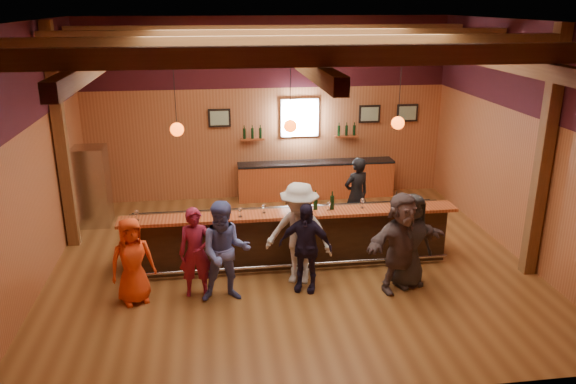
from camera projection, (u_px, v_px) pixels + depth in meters
name	position (u px, v px, depth m)	size (l,w,h in m)	color
room	(290.00, 97.00, 9.93)	(9.04, 9.00, 4.52)	brown
bar_counter	(290.00, 235.00, 10.89)	(6.30, 1.07, 1.11)	black
back_bar_cabinet	(316.00, 180.00, 14.41)	(4.00, 0.52, 0.95)	#923A1A
window	(300.00, 118.00, 14.06)	(0.95, 0.09, 0.95)	silver
framed_pictures	(334.00, 115.00, 14.15)	(5.35, 0.05, 0.45)	black
wine_shelves	(300.00, 135.00, 14.14)	(3.00, 0.18, 0.30)	#923A1A
pendant_lights	(290.00, 126.00, 10.04)	(4.24, 0.24, 1.37)	black
stainless_fridge	(92.00, 186.00, 12.53)	(0.70, 0.70, 1.80)	silver
customer_orange	(132.00, 261.00, 9.28)	(0.73, 0.48, 1.49)	red
customer_redvest	(196.00, 253.00, 9.49)	(0.58, 0.38, 1.58)	maroon
customer_denim	(225.00, 252.00, 9.30)	(0.86, 0.67, 1.76)	#5664AD
customer_white	(299.00, 233.00, 9.89)	(1.21, 0.70, 1.87)	silver
customer_navy	(305.00, 247.00, 9.66)	(0.94, 0.39, 1.61)	black
customer_brown	(401.00, 242.00, 9.64)	(1.66, 0.53, 1.78)	#544343
customer_dark	(410.00, 240.00, 9.82)	(0.83, 0.54, 1.71)	#252527
bartender	(356.00, 195.00, 12.16)	(0.61, 0.40, 1.68)	black
ice_bucket	(297.00, 207.00, 10.37)	(0.20, 0.20, 0.22)	brown
bottle_a	(316.00, 202.00, 10.50)	(0.08, 0.08, 0.37)	black
bottle_b	(332.00, 202.00, 10.51)	(0.08, 0.08, 0.36)	black
glass_a	(136.00, 213.00, 9.97)	(0.09, 0.09, 0.20)	silver
glass_b	(192.00, 213.00, 10.04)	(0.08, 0.08, 0.17)	silver
glass_c	(214.00, 209.00, 10.16)	(0.09, 0.09, 0.20)	silver
glass_d	(240.00, 210.00, 10.15)	(0.08, 0.08, 0.18)	silver
glass_e	(264.00, 207.00, 10.34)	(0.08, 0.08, 0.17)	silver
glass_f	(329.00, 204.00, 10.47)	(0.07, 0.07, 0.17)	silver
glass_g	(362.00, 201.00, 10.58)	(0.09, 0.09, 0.19)	silver
glass_h	(406.00, 199.00, 10.69)	(0.08, 0.08, 0.19)	silver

